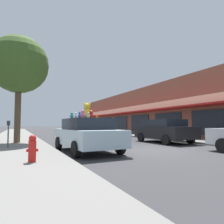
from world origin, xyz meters
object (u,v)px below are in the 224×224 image
(teddy_bear_orange, at_px, (97,117))
(teddy_bear_blue, at_px, (80,115))
(plush_art_car, at_px, (87,134))
(teddy_bear_giant, at_px, (87,111))
(fire_hydrant, at_px, (32,148))
(teddy_bear_red, at_px, (91,115))
(parked_car_far_center, at_px, (164,130))
(parking_meter, at_px, (8,131))
(teddy_bear_brown, at_px, (83,116))
(teddy_bear_teal, at_px, (72,116))
(teddy_bear_cream, at_px, (88,115))
(teddy_bear_white, at_px, (76,115))
(teddy_bear_pink, at_px, (83,114))
(street_tree, at_px, (19,65))

(teddy_bear_orange, distance_m, teddy_bear_blue, 1.06)
(plush_art_car, xyz_separation_m, teddy_bear_giant, (0.07, 0.24, 1.07))
(fire_hydrant, bearing_deg, teddy_bear_red, 41.46)
(parked_car_far_center, xyz_separation_m, parking_meter, (-9.40, -0.16, 0.11))
(teddy_bear_brown, distance_m, parking_meter, 3.60)
(teddy_bear_brown, height_order, teddy_bear_teal, teddy_bear_teal)
(teddy_bear_orange, height_order, fire_hydrant, teddy_bear_orange)
(teddy_bear_giant, xyz_separation_m, teddy_bear_cream, (-0.17, -0.68, -0.23))
(teddy_bear_brown, height_order, parked_car_far_center, teddy_bear_brown)
(teddy_bear_red, xyz_separation_m, parked_car_far_center, (5.94, 2.05, -0.84))
(teddy_bear_cream, bearing_deg, parking_meter, -46.18)
(plush_art_car, distance_m, parked_car_far_center, 6.53)
(plush_art_car, height_order, teddy_bear_brown, teddy_bear_brown)
(teddy_bear_orange, relative_size, fire_hydrant, 0.28)
(parked_car_far_center, bearing_deg, teddy_bear_white, -160.19)
(teddy_bear_brown, relative_size, teddy_bear_blue, 0.83)
(teddy_bear_white, xyz_separation_m, teddy_bear_teal, (0.08, 0.99, 0.02))
(teddy_bear_red, distance_m, teddy_bear_blue, 0.54)
(fire_hydrant, bearing_deg, teddy_bear_orange, 42.45)
(teddy_bear_teal, bearing_deg, teddy_bear_pink, 98.71)
(teddy_bear_pink, height_order, teddy_bear_red, teddy_bear_pink)
(parking_meter, bearing_deg, teddy_bear_giant, -27.62)
(plush_art_car, xyz_separation_m, parked_car_far_center, (6.17, 2.13, 0.04))
(teddy_bear_orange, relative_size, teddy_bear_blue, 0.72)
(plush_art_car, distance_m, teddy_bear_blue, 0.92)
(street_tree, bearing_deg, plush_art_car, -59.17)
(teddy_bear_giant, distance_m, parking_meter, 3.83)
(parking_meter, bearing_deg, plush_art_car, -31.36)
(teddy_bear_brown, height_order, fire_hydrant, teddy_bear_brown)
(street_tree, bearing_deg, fire_hydrant, -86.63)
(teddy_bear_teal, xyz_separation_m, parked_car_far_center, (6.71, 1.46, -0.81))
(teddy_bear_teal, height_order, parking_meter, teddy_bear_teal)
(teddy_bear_brown, bearing_deg, teddy_bear_giant, 132.86)
(teddy_bear_pink, relative_size, fire_hydrant, 0.49)
(parked_car_far_center, bearing_deg, teddy_bear_giant, -162.83)
(teddy_bear_cream, height_order, parked_car_far_center, teddy_bear_cream)
(teddy_bear_white, xyz_separation_m, fire_hydrant, (-1.82, -1.96, -1.09))
(teddy_bear_white, distance_m, teddy_bear_blue, 0.57)
(parked_car_far_center, bearing_deg, teddy_bear_red, -160.94)
(teddy_bear_red, bearing_deg, teddy_bear_teal, -35.49)
(teddy_bear_pink, relative_size, teddy_bear_teal, 1.30)
(teddy_bear_pink, height_order, street_tree, street_tree)
(teddy_bear_brown, relative_size, fire_hydrant, 0.33)
(teddy_bear_orange, bearing_deg, parked_car_far_center, -144.29)
(teddy_bear_teal, bearing_deg, parked_car_far_center, 178.16)
(plush_art_car, relative_size, teddy_bear_cream, 16.32)
(street_tree, xyz_separation_m, fire_hydrant, (0.42, -7.06, -4.37))
(parking_meter, bearing_deg, teddy_bear_brown, -26.94)
(teddy_bear_pink, xyz_separation_m, parking_meter, (-2.99, 2.03, -0.74))
(teddy_bear_giant, relative_size, parked_car_far_center, 0.17)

